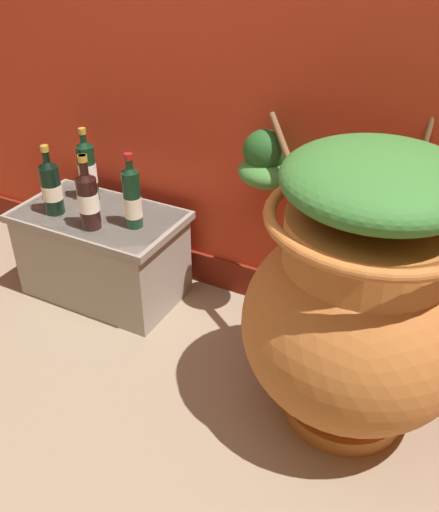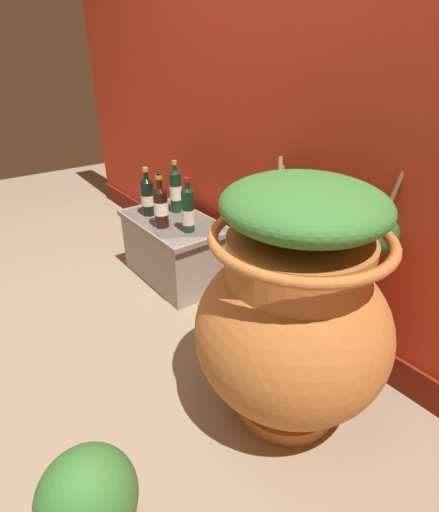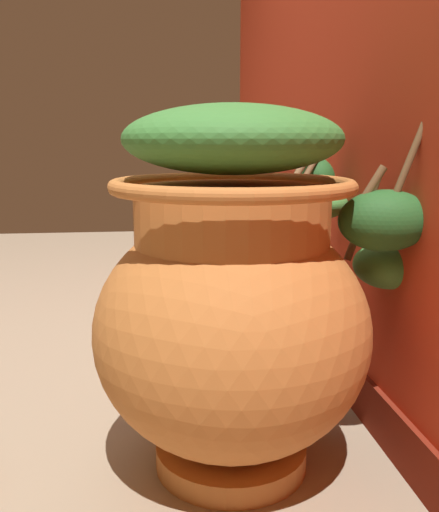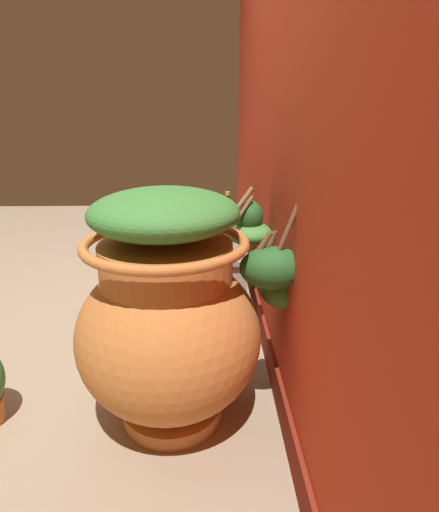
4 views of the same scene
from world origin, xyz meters
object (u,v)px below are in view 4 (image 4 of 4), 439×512
object	(u,v)px
terracotta_urn	(175,312)
wine_bottle_right	(227,218)
wine_bottle_left	(197,226)
wine_bottle_back	(202,219)
wine_bottle_middle	(211,233)

from	to	relation	value
terracotta_urn	wine_bottle_right	xyz separation A→B (m)	(-1.23, 0.26, 0.06)
wine_bottle_left	wine_bottle_right	world-z (taller)	wine_bottle_right
wine_bottle_right	wine_bottle_back	size ratio (longest dim) A/B	1.09
wine_bottle_left	wine_bottle_back	bearing A→B (deg)	172.38
wine_bottle_back	wine_bottle_left	bearing A→B (deg)	-7.62
terracotta_urn	wine_bottle_left	xyz separation A→B (m)	(-1.07, 0.06, 0.05)
wine_bottle_back	wine_bottle_right	bearing A→B (deg)	71.91
wine_bottle_left	wine_bottle_middle	world-z (taller)	wine_bottle_middle
terracotta_urn	wine_bottle_middle	world-z (taller)	terracotta_urn
terracotta_urn	wine_bottle_left	size ratio (longest dim) A/B	3.32
wine_bottle_left	wine_bottle_middle	size ratio (longest dim) A/B	0.99
terracotta_urn	wine_bottle_right	bearing A→B (deg)	168.24
wine_bottle_left	wine_bottle_middle	xyz separation A→B (m)	(0.14, 0.09, -0.00)
wine_bottle_left	wine_bottle_back	xyz separation A→B (m)	(-0.21, 0.03, -0.01)
wine_bottle_left	wine_bottle_back	world-z (taller)	wine_bottle_left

